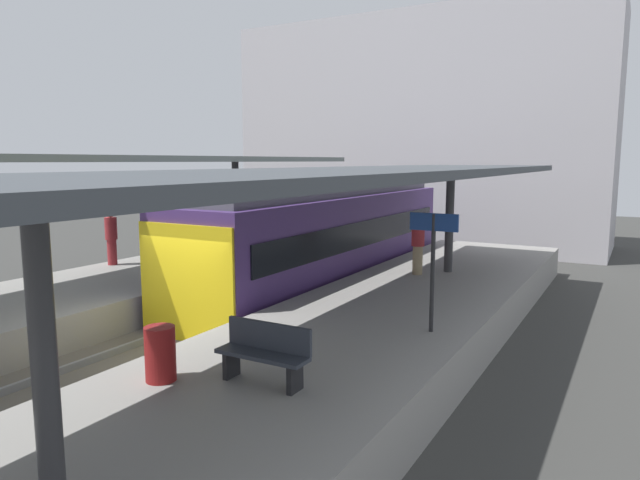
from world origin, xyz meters
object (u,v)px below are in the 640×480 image
commuter_train (326,239)px  passenger_mid_platform (111,237)px  platform_bench (265,351)px  platform_sign (433,245)px  litter_bin (160,354)px  passenger_near_bench (418,243)px

commuter_train → passenger_mid_platform: bearing=-146.3°
platform_bench → platform_sign: size_ratio=0.63×
commuter_train → platform_bench: (3.97, -8.96, -0.26)m
platform_bench → platform_sign: platform_sign is taller
commuter_train → litter_bin: 9.99m
platform_bench → litter_bin: size_ratio=1.75×
platform_sign → passenger_mid_platform: platform_sign is taller
commuter_train → litter_bin: commuter_train is taller
litter_bin → passenger_near_bench: (0.56, 9.20, 0.48)m
platform_sign → litter_bin: (-2.63, -4.22, -1.22)m
litter_bin → passenger_near_bench: passenger_near_bench is taller
commuter_train → platform_bench: 9.81m
platform_sign → passenger_mid_platform: bearing=170.5°
commuter_train → litter_bin: size_ratio=15.80×
platform_bench → platform_sign: (1.28, 3.54, 1.16)m
platform_bench → platform_sign: 3.94m
platform_sign → passenger_near_bench: platform_sign is taller
platform_sign → passenger_near_bench: bearing=112.6°
litter_bin → passenger_near_bench: 9.23m
platform_bench → passenger_mid_platform: size_ratio=0.84×
litter_bin → commuter_train: bearing=105.2°
platform_sign → litter_bin: bearing=-122.0°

